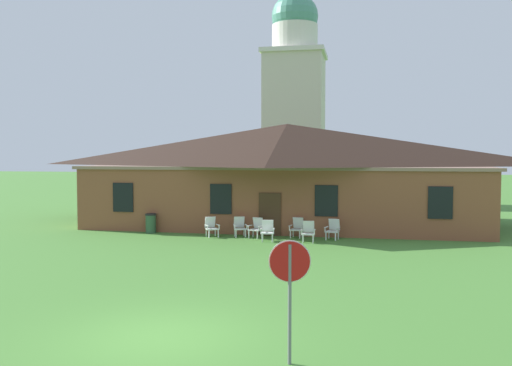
{
  "coord_description": "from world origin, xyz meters",
  "views": [
    {
      "loc": [
        4.29,
        -10.95,
        4.0
      ],
      "look_at": [
        0.35,
        8.99,
        2.9
      ],
      "focal_mm": 37.93,
      "sensor_mm": 36.0,
      "label": 1
    }
  ],
  "objects_px": {
    "lawn_chair_left_end": "(256,227)",
    "stop_sign": "(290,276)",
    "lawn_chair_middle": "(268,230)",
    "lawn_chair_under_eave": "(333,229)",
    "lawn_chair_far_side": "(308,231)",
    "lawn_chair_by_porch": "(211,226)",
    "lawn_chair_right_end": "(297,227)",
    "lawn_chair_near_door": "(240,226)",
    "trash_bin": "(151,223)"
  },
  "relations": [
    {
      "from": "lawn_chair_right_end",
      "to": "lawn_chair_under_eave",
      "type": "relative_size",
      "value": 1.0
    },
    {
      "from": "lawn_chair_by_porch",
      "to": "lawn_chair_right_end",
      "type": "distance_m",
      "value": 4.14
    },
    {
      "from": "lawn_chair_right_end",
      "to": "lawn_chair_far_side",
      "type": "xyz_separation_m",
      "value": [
        0.66,
        -1.26,
        0.0
      ]
    },
    {
      "from": "lawn_chair_by_porch",
      "to": "trash_bin",
      "type": "xyz_separation_m",
      "value": [
        -3.34,
        0.58,
        -0.0
      ]
    },
    {
      "from": "lawn_chair_near_door",
      "to": "trash_bin",
      "type": "xyz_separation_m",
      "value": [
        -4.67,
        0.25,
        -0.0
      ]
    },
    {
      "from": "lawn_chair_under_eave",
      "to": "lawn_chair_left_end",
      "type": "bearing_deg",
      "value": -177.79
    },
    {
      "from": "lawn_chair_left_end",
      "to": "lawn_chair_right_end",
      "type": "relative_size",
      "value": 1.0
    },
    {
      "from": "stop_sign",
      "to": "lawn_chair_under_eave",
      "type": "relative_size",
      "value": 2.48
    },
    {
      "from": "lawn_chair_left_end",
      "to": "lawn_chair_right_end",
      "type": "xyz_separation_m",
      "value": [
        1.91,
        0.41,
        0.0
      ]
    },
    {
      "from": "lawn_chair_middle",
      "to": "lawn_chair_right_end",
      "type": "xyz_separation_m",
      "value": [
        1.21,
        1.29,
        0.0
      ]
    },
    {
      "from": "lawn_chair_by_porch",
      "to": "lawn_chair_right_end",
      "type": "relative_size",
      "value": 1.0
    },
    {
      "from": "lawn_chair_left_end",
      "to": "lawn_chair_under_eave",
      "type": "relative_size",
      "value": 1.0
    },
    {
      "from": "lawn_chair_left_end",
      "to": "stop_sign",
      "type": "bearing_deg",
      "value": -76.56
    },
    {
      "from": "lawn_chair_right_end",
      "to": "stop_sign",
      "type": "bearing_deg",
      "value": -83.71
    },
    {
      "from": "lawn_chair_near_door",
      "to": "lawn_chair_middle",
      "type": "distance_m",
      "value": 1.9
    },
    {
      "from": "lawn_chair_near_door",
      "to": "trash_bin",
      "type": "distance_m",
      "value": 4.68
    },
    {
      "from": "lawn_chair_left_end",
      "to": "trash_bin",
      "type": "distance_m",
      "value": 5.56
    },
    {
      "from": "lawn_chair_by_porch",
      "to": "lawn_chair_right_end",
      "type": "xyz_separation_m",
      "value": [
        4.11,
        0.53,
        0.0
      ]
    },
    {
      "from": "lawn_chair_middle",
      "to": "lawn_chair_far_side",
      "type": "relative_size",
      "value": 1.0
    },
    {
      "from": "stop_sign",
      "to": "lawn_chair_far_side",
      "type": "height_order",
      "value": "stop_sign"
    },
    {
      "from": "lawn_chair_by_porch",
      "to": "trash_bin",
      "type": "bearing_deg",
      "value": 170.17
    },
    {
      "from": "lawn_chair_middle",
      "to": "lawn_chair_under_eave",
      "type": "bearing_deg",
      "value": 19.23
    },
    {
      "from": "stop_sign",
      "to": "lawn_chair_by_porch",
      "type": "height_order",
      "value": "stop_sign"
    },
    {
      "from": "lawn_chair_near_door",
      "to": "lawn_chair_left_end",
      "type": "height_order",
      "value": "same"
    },
    {
      "from": "stop_sign",
      "to": "lawn_chair_by_porch",
      "type": "bearing_deg",
      "value": 111.18
    },
    {
      "from": "lawn_chair_near_door",
      "to": "lawn_chair_under_eave",
      "type": "distance_m",
      "value": 4.49
    },
    {
      "from": "lawn_chair_near_door",
      "to": "lawn_chair_left_end",
      "type": "relative_size",
      "value": 1.0
    },
    {
      "from": "lawn_chair_left_end",
      "to": "trash_bin",
      "type": "bearing_deg",
      "value": 175.3
    },
    {
      "from": "lawn_chair_middle",
      "to": "lawn_chair_right_end",
      "type": "distance_m",
      "value": 1.77
    },
    {
      "from": "lawn_chair_near_door",
      "to": "lawn_chair_middle",
      "type": "xyz_separation_m",
      "value": [
        1.57,
        -1.08,
        0.0
      ]
    },
    {
      "from": "stop_sign",
      "to": "lawn_chair_right_end",
      "type": "height_order",
      "value": "stop_sign"
    },
    {
      "from": "lawn_chair_near_door",
      "to": "lawn_chair_under_eave",
      "type": "relative_size",
      "value": 1.0
    },
    {
      "from": "stop_sign",
      "to": "lawn_chair_middle",
      "type": "bearing_deg",
      "value": 101.59
    },
    {
      "from": "lawn_chair_left_end",
      "to": "lawn_chair_far_side",
      "type": "distance_m",
      "value": 2.7
    },
    {
      "from": "stop_sign",
      "to": "lawn_chair_under_eave",
      "type": "distance_m",
      "value": 15.35
    },
    {
      "from": "lawn_chair_by_porch",
      "to": "stop_sign",
      "type": "bearing_deg",
      "value": -68.82
    },
    {
      "from": "stop_sign",
      "to": "trash_bin",
      "type": "relative_size",
      "value": 2.43
    },
    {
      "from": "lawn_chair_left_end",
      "to": "lawn_chair_right_end",
      "type": "bearing_deg",
      "value": 12.13
    },
    {
      "from": "lawn_chair_far_side",
      "to": "lawn_chair_under_eave",
      "type": "height_order",
      "value": "same"
    },
    {
      "from": "trash_bin",
      "to": "lawn_chair_far_side",
      "type": "bearing_deg",
      "value": -9.12
    },
    {
      "from": "lawn_chair_by_porch",
      "to": "lawn_chair_middle",
      "type": "xyz_separation_m",
      "value": [
        2.9,
        -0.76,
        0.0
      ]
    },
    {
      "from": "lawn_chair_under_eave",
      "to": "lawn_chair_far_side",
      "type": "bearing_deg",
      "value": -137.03
    },
    {
      "from": "lawn_chair_by_porch",
      "to": "lawn_chair_under_eave",
      "type": "relative_size",
      "value": 1.0
    },
    {
      "from": "lawn_chair_near_door",
      "to": "lawn_chair_far_side",
      "type": "distance_m",
      "value": 3.59
    },
    {
      "from": "lawn_chair_middle",
      "to": "lawn_chair_under_eave",
      "type": "relative_size",
      "value": 1.0
    },
    {
      "from": "lawn_chair_far_side",
      "to": "trash_bin",
      "type": "height_order",
      "value": "trash_bin"
    },
    {
      "from": "lawn_chair_by_porch",
      "to": "trash_bin",
      "type": "height_order",
      "value": "trash_bin"
    },
    {
      "from": "lawn_chair_near_door",
      "to": "lawn_chair_far_side",
      "type": "xyz_separation_m",
      "value": [
        3.44,
        -1.05,
        0.0
      ]
    },
    {
      "from": "lawn_chair_near_door",
      "to": "lawn_chair_right_end",
      "type": "xyz_separation_m",
      "value": [
        2.78,
        0.21,
        0.0
      ]
    },
    {
      "from": "lawn_chair_by_porch",
      "to": "lawn_chair_middle",
      "type": "bearing_deg",
      "value": -14.65
    }
  ]
}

